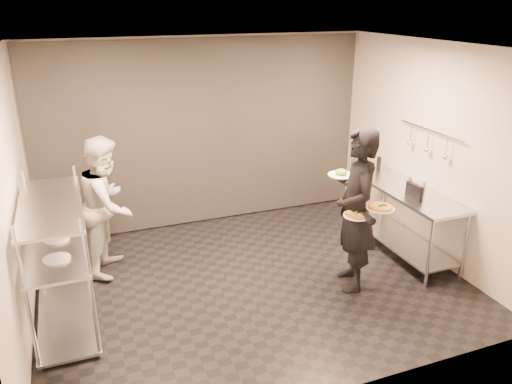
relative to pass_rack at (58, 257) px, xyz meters
name	(u,v)px	position (x,y,z in m)	size (l,w,h in m)	color
room_shell	(221,148)	(2.15, 1.18, 0.63)	(5.00, 4.00, 2.80)	black
pass_rack	(58,257)	(0.00, 0.00, 0.00)	(0.60, 1.60, 1.50)	silver
prep_counter	(405,210)	(4.33, 0.00, -0.14)	(0.60, 1.80, 0.92)	silver
utensil_rail	(428,142)	(4.58, 0.00, 0.78)	(0.07, 1.20, 0.31)	silver
waiter	(356,211)	(3.26, -0.47, 0.21)	(0.71, 0.47, 1.96)	black
chef	(108,205)	(0.60, 0.98, 0.11)	(0.85, 0.66, 1.75)	beige
pizza_plate_near	(357,215)	(3.17, -0.63, 0.24)	(0.30, 0.30, 0.05)	white
pizza_plate_far	(380,207)	(3.41, -0.72, 0.33)	(0.31, 0.31, 0.05)	white
salad_plate	(341,174)	(3.20, -0.19, 0.58)	(0.31, 0.31, 0.07)	white
pos_monitor	(414,191)	(4.21, -0.28, 0.25)	(0.05, 0.27, 0.20)	black
bottle_green	(409,185)	(4.27, -0.10, 0.27)	(0.07, 0.07, 0.23)	gray
bottle_clear	(423,188)	(4.42, -0.20, 0.24)	(0.05, 0.05, 0.18)	gray
bottle_dark	(379,164)	(4.42, 0.80, 0.26)	(0.06, 0.06, 0.21)	black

